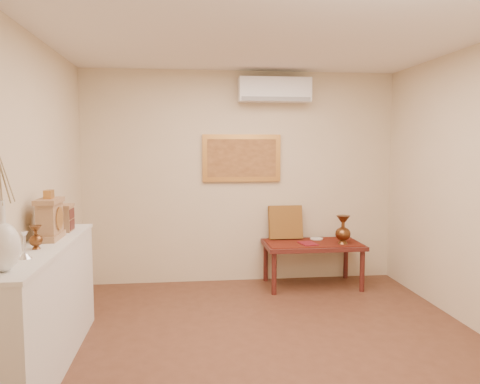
{
  "coord_description": "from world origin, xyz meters",
  "views": [
    {
      "loc": [
        -0.72,
        -3.72,
        1.74
      ],
      "look_at": [
        -0.15,
        1.15,
        1.27
      ],
      "focal_mm": 35.0,
      "sensor_mm": 36.0,
      "label": 1
    }
  ],
  "objects": [
    {
      "name": "menu",
      "position": [
        0.77,
        1.78,
        0.56
      ],
      "size": [
        0.22,
        0.28,
        0.01
      ],
      "primitive_type": "cube",
      "rotation": [
        0.0,
        0.0,
        0.17
      ],
      "color": "maroon",
      "rests_on": "table_cloth"
    },
    {
      "name": "wall_back",
      "position": [
        0.0,
        2.25,
        1.35
      ],
      "size": [
        4.0,
        0.02,
        2.7
      ],
      "primitive_type": "cube",
      "color": "beige",
      "rests_on": "ground"
    },
    {
      "name": "wall_left",
      "position": [
        -2.0,
        0.0,
        1.35
      ],
      "size": [
        0.02,
        4.5,
        2.7
      ],
      "primitive_type": "cube",
      "color": "beige",
      "rests_on": "ground"
    },
    {
      "name": "white_vase",
      "position": [
        -1.83,
        -0.76,
        1.53
      ],
      "size": [
        0.21,
        0.21,
        1.1
      ],
      "primitive_type": null,
      "color": "white",
      "rests_on": "display_ledge"
    },
    {
      "name": "brass_urn_small",
      "position": [
        -1.83,
        -0.12,
        1.09
      ],
      "size": [
        0.1,
        0.1,
        0.23
      ],
      "primitive_type": null,
      "color": "brown",
      "rests_on": "display_ledge"
    },
    {
      "name": "mantel_clock",
      "position": [
        -1.83,
        0.24,
        1.15
      ],
      "size": [
        0.17,
        0.36,
        0.41
      ],
      "color": "tan",
      "rests_on": "display_ledge"
    },
    {
      "name": "ceiling",
      "position": [
        0.0,
        0.0,
        2.7
      ],
      "size": [
        4.5,
        4.5,
        0.0
      ],
      "primitive_type": "plane",
      "rotation": [
        3.14,
        0.0,
        0.0
      ],
      "color": "white",
      "rests_on": "ground"
    },
    {
      "name": "wall_front",
      "position": [
        0.0,
        -2.25,
        1.35
      ],
      "size": [
        4.0,
        0.02,
        2.7
      ],
      "primitive_type": "cube",
      "color": "beige",
      "rests_on": "ground"
    },
    {
      "name": "painting",
      "position": [
        0.0,
        2.22,
        1.6
      ],
      "size": [
        1.0,
        0.06,
        0.6
      ],
      "color": "#B87D3A",
      "rests_on": "wall_back"
    },
    {
      "name": "plate",
      "position": [
        0.95,
        2.06,
        0.56
      ],
      "size": [
        0.17,
        0.17,
        0.01
      ],
      "primitive_type": "cylinder",
      "color": "white",
      "rests_on": "table_cloth"
    },
    {
      "name": "candlestick",
      "position": [
        -1.81,
        -0.43,
        1.07
      ],
      "size": [
        0.09,
        0.09,
        0.19
      ],
      "primitive_type": null,
      "color": "silver",
      "rests_on": "display_ledge"
    },
    {
      "name": "floor",
      "position": [
        0.0,
        0.0,
        0.0
      ],
      "size": [
        4.5,
        4.5,
        0.0
      ],
      "primitive_type": "plane",
      "color": "brown",
      "rests_on": "ground"
    },
    {
      "name": "cushion",
      "position": [
        0.56,
        2.14,
        0.77
      ],
      "size": [
        0.43,
        0.19,
        0.44
      ],
      "primitive_type": "cube",
      "rotation": [
        -0.21,
        0.0,
        0.0
      ],
      "color": "maroon",
      "rests_on": "table_cloth"
    },
    {
      "name": "table_cloth",
      "position": [
        0.85,
        1.88,
        0.55
      ],
      "size": [
        1.14,
        0.59,
        0.01
      ],
      "primitive_type": "cube",
      "color": "#5F1B0F",
      "rests_on": "low_table"
    },
    {
      "name": "wooden_chest",
      "position": [
        -1.82,
        0.62,
        1.1
      ],
      "size": [
        0.16,
        0.21,
        0.24
      ],
      "color": "tan",
      "rests_on": "display_ledge"
    },
    {
      "name": "display_ledge",
      "position": [
        -1.82,
        0.0,
        0.49
      ],
      "size": [
        0.37,
        2.02,
        0.98
      ],
      "color": "white",
      "rests_on": "floor"
    },
    {
      "name": "low_table",
      "position": [
        0.85,
        1.88,
        0.48
      ],
      "size": [
        1.2,
        0.7,
        0.55
      ],
      "color": "#531D18",
      "rests_on": "floor"
    },
    {
      "name": "brass_urn_tall",
      "position": [
        1.2,
        1.75,
        0.77
      ],
      "size": [
        0.19,
        0.19,
        0.43
      ],
      "primitive_type": null,
      "color": "brown",
      "rests_on": "table_cloth"
    },
    {
      "name": "ac_unit",
      "position": [
        0.4,
        2.12,
        2.45
      ],
      "size": [
        0.9,
        0.25,
        0.3
      ],
      "color": "white",
      "rests_on": "wall_back"
    }
  ]
}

